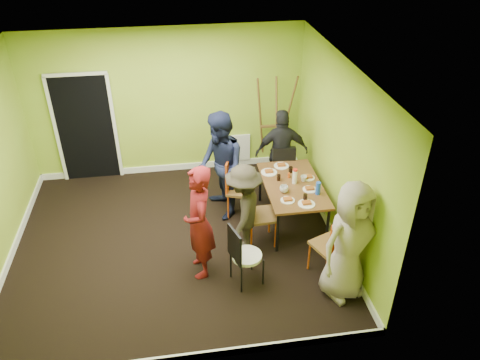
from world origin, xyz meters
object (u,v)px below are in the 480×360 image
object	(u,v)px
chair_front_end	(334,243)
person_standing	(199,223)
dining_table	(293,187)
chair_bentwood	(243,253)
person_left_far	(220,166)
person_left_near	(244,211)
chair_left_near	(255,210)
chair_back_end	(284,164)
chair_left_far	(236,184)
easel	(274,124)
blue_bottle	(318,188)
thermos	(295,177)
person_back_end	(282,152)
person_front_end	(349,242)
orange_bottle	(289,175)

from	to	relation	value
chair_front_end	person_standing	bearing A→B (deg)	144.98
dining_table	chair_bentwood	size ratio (longest dim) A/B	1.55
person_left_far	person_left_near	world-z (taller)	person_left_far
chair_left_near	chair_back_end	distance (m)	1.39
chair_left_far	easel	bearing A→B (deg)	164.99
chair_bentwood	person_standing	xyz separation A→B (m)	(-0.55, 0.33, 0.33)
person_left_far	chair_bentwood	bearing A→B (deg)	-8.63
chair_bentwood	blue_bottle	world-z (taller)	chair_bentwood
dining_table	person_left_near	bearing A→B (deg)	-146.89
chair_left_far	chair_left_near	distance (m)	0.81
chair_front_end	chair_bentwood	world-z (taller)	chair_front_end
thermos	person_back_end	bearing A→B (deg)	89.63
chair_left_near	person_front_end	bearing A→B (deg)	36.73
chair_bentwood	chair_front_end	bearing A→B (deg)	69.20
blue_bottle	chair_front_end	bearing A→B (deg)	-92.66
chair_back_end	person_standing	xyz separation A→B (m)	(-1.61, -1.70, 0.18)
person_back_end	easel	bearing A→B (deg)	-90.88
chair_bentwood	person_front_end	bearing A→B (deg)	56.14
chair_front_end	blue_bottle	bearing A→B (deg)	64.53
chair_front_end	person_front_end	distance (m)	0.43
easel	person_left_far	world-z (taller)	easel
chair_left_far	chair_bentwood	distance (m)	1.65
blue_bottle	person_left_far	distance (m)	1.61
person_front_end	chair_back_end	bearing A→B (deg)	76.21
chair_left_near	dining_table	bearing A→B (deg)	118.92
chair_bentwood	orange_bottle	bearing A→B (deg)	127.93
chair_back_end	orange_bottle	size ratio (longest dim) A/B	11.07
person_standing	chair_left_far	bearing A→B (deg)	146.91
dining_table	thermos	size ratio (longest dim) A/B	6.61
easel	blue_bottle	world-z (taller)	easel
chair_left_near	thermos	distance (m)	0.88
easel	chair_bentwood	bearing A→B (deg)	-109.68
dining_table	person_front_end	bearing A→B (deg)	-78.86
person_left_near	person_back_end	bearing A→B (deg)	172.09
dining_table	person_front_end	world-z (taller)	person_front_end
orange_bottle	person_left_near	size ratio (longest dim) A/B	0.06
orange_bottle	person_left_near	world-z (taller)	person_left_near
chair_front_end	person_left_far	distance (m)	2.26
blue_bottle	dining_table	bearing A→B (deg)	132.69
blue_bottle	person_front_end	size ratio (longest dim) A/B	0.12
chair_bentwood	easel	bearing A→B (deg)	142.26
chair_front_end	person_left_far	world-z (taller)	person_left_far
chair_left_far	blue_bottle	distance (m)	1.39
chair_left_near	orange_bottle	world-z (taller)	chair_left_near
chair_bentwood	thermos	distance (m)	1.70
chair_back_end	person_left_far	world-z (taller)	person_left_far
chair_back_end	person_front_end	xyz separation A→B (m)	(0.29, -2.42, 0.19)
person_left_far	thermos	bearing A→B (deg)	58.39
person_back_end	thermos	bearing A→B (deg)	91.91
blue_bottle	person_standing	bearing A→B (deg)	-162.09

